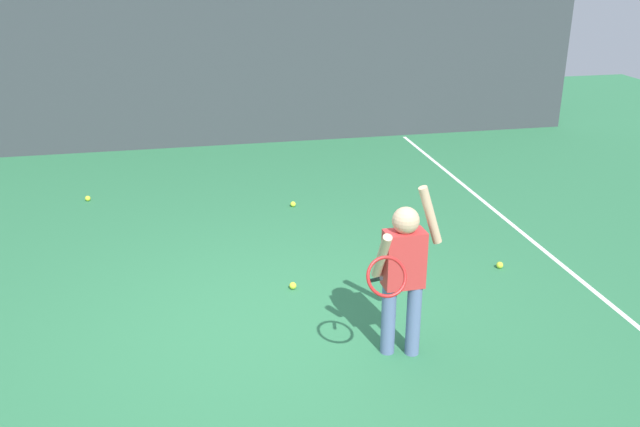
% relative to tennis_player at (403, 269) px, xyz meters
% --- Properties ---
extents(ground_plane, '(20.00, 20.00, 0.00)m').
position_rel_tennis_player_xyz_m(ground_plane, '(-0.88, 0.60, -0.73)').
color(ground_plane, '#2D7247').
extents(court_line_sideline, '(0.05, 9.00, 0.00)m').
position_rel_tennis_player_xyz_m(court_line_sideline, '(2.06, 1.60, -0.72)').
color(court_line_sideline, white).
rests_on(court_line_sideline, ground).
extents(back_fence_windscreen, '(11.56, 0.08, 3.57)m').
position_rel_tennis_player_xyz_m(back_fence_windscreen, '(-0.88, 6.25, 1.06)').
color(back_fence_windscreen, '#383D42').
rests_on(back_fence_windscreen, ground).
extents(fence_post_1, '(0.09, 0.09, 3.72)m').
position_rel_tennis_player_xyz_m(fence_post_1, '(-3.69, 6.31, 1.13)').
color(fence_post_1, slate).
rests_on(fence_post_1, ground).
extents(fence_post_2, '(0.09, 0.09, 3.72)m').
position_rel_tennis_player_xyz_m(fence_post_2, '(-0.88, 6.31, 1.13)').
color(fence_post_2, slate).
rests_on(fence_post_2, ground).
extents(fence_post_3, '(0.09, 0.09, 3.72)m').
position_rel_tennis_player_xyz_m(fence_post_3, '(1.94, 6.31, 1.13)').
color(fence_post_3, slate).
rests_on(fence_post_3, ground).
extents(fence_post_4, '(0.09, 0.09, 3.72)m').
position_rel_tennis_player_xyz_m(fence_post_4, '(4.75, 6.31, 1.13)').
color(fence_post_4, slate).
rests_on(fence_post_4, ground).
extents(tennis_player, '(0.70, 0.59, 1.35)m').
position_rel_tennis_player_xyz_m(tennis_player, '(0.00, 0.00, 0.00)').
color(tennis_player, slate).
rests_on(tennis_player, ground).
extents(tennis_ball_0, '(0.07, 0.07, 0.07)m').
position_rel_tennis_player_xyz_m(tennis_ball_0, '(1.43, 1.23, -0.69)').
color(tennis_ball_0, '#CCE033').
rests_on(tennis_ball_0, ground).
extents(tennis_ball_1, '(0.07, 0.07, 0.07)m').
position_rel_tennis_player_xyz_m(tennis_ball_1, '(-2.71, 4.02, -0.69)').
color(tennis_ball_1, '#CCE033').
rests_on(tennis_ball_1, ground).
extents(tennis_ball_2, '(0.07, 0.07, 0.07)m').
position_rel_tennis_player_xyz_m(tennis_ball_2, '(-0.27, 3.31, -0.69)').
color(tennis_ball_2, '#CCE033').
rests_on(tennis_ball_2, ground).
extents(tennis_ball_4, '(0.07, 0.07, 0.07)m').
position_rel_tennis_player_xyz_m(tennis_ball_4, '(-0.62, 1.22, -0.69)').
color(tennis_ball_4, '#CCE033').
rests_on(tennis_ball_4, ground).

